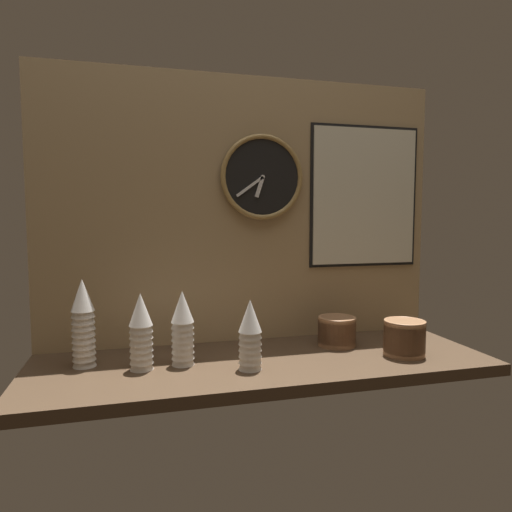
# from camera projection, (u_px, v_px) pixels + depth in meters

# --- Properties ---
(ground_plane) EXTENTS (1.60, 0.56, 0.04)m
(ground_plane) POSITION_uv_depth(u_px,v_px,m) (263.00, 364.00, 1.62)
(ground_plane) COLOR #4C3826
(wall_tiled_back) EXTENTS (1.60, 0.03, 1.05)m
(wall_tiled_back) POSITION_uv_depth(u_px,v_px,m) (245.00, 210.00, 1.83)
(wall_tiled_back) COLOR tan
(wall_tiled_back) RESTS_ON ground_plane
(cup_stack_center) EXTENTS (0.08, 0.08, 0.23)m
(cup_stack_center) POSITION_uv_depth(u_px,v_px,m) (250.00, 334.00, 1.49)
(cup_stack_center) COLOR white
(cup_stack_center) RESTS_ON ground_plane
(cup_stack_left) EXTENTS (0.08, 0.08, 0.25)m
(cup_stack_left) POSITION_uv_depth(u_px,v_px,m) (141.00, 331.00, 1.49)
(cup_stack_left) COLOR white
(cup_stack_left) RESTS_ON ground_plane
(cup_stack_far_left) EXTENTS (0.08, 0.08, 0.30)m
(cup_stack_far_left) POSITION_uv_depth(u_px,v_px,m) (83.00, 323.00, 1.52)
(cup_stack_far_left) COLOR white
(cup_stack_far_left) RESTS_ON ground_plane
(cup_stack_center_left) EXTENTS (0.08, 0.08, 0.25)m
(cup_stack_center_left) POSITION_uv_depth(u_px,v_px,m) (183.00, 328.00, 1.53)
(cup_stack_center_left) COLOR white
(cup_stack_center_left) RESTS_ON ground_plane
(bowl_stack_far_right) EXTENTS (0.15, 0.15, 0.13)m
(bowl_stack_far_right) POSITION_uv_depth(u_px,v_px,m) (404.00, 337.00, 1.65)
(bowl_stack_far_right) COLOR #996B47
(bowl_stack_far_right) RESTS_ON ground_plane
(bowl_stack_right) EXTENTS (0.15, 0.15, 0.11)m
(bowl_stack_right) POSITION_uv_depth(u_px,v_px,m) (337.00, 330.00, 1.77)
(bowl_stack_right) COLOR #996B47
(bowl_stack_right) RESTS_ON ground_plane
(wall_clock) EXTENTS (0.34, 0.03, 0.34)m
(wall_clock) POSITION_uv_depth(u_px,v_px,m) (262.00, 177.00, 1.80)
(wall_clock) COLOR black
(menu_board) EXTENTS (0.49, 0.01, 0.59)m
(menu_board) POSITION_uv_depth(u_px,v_px,m) (365.00, 197.00, 1.93)
(menu_board) COLOR black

